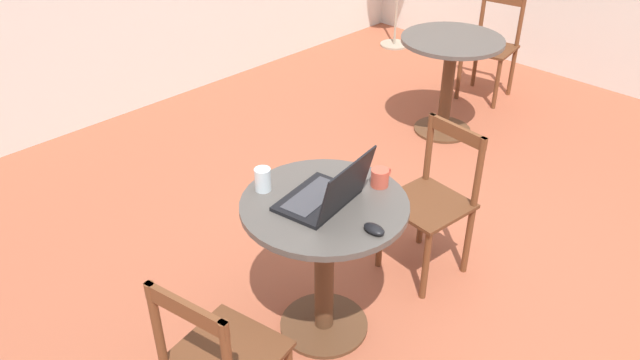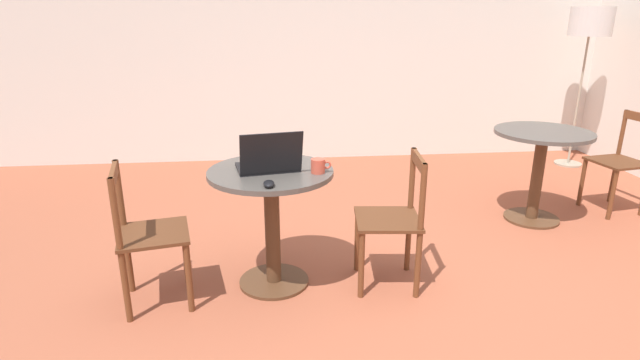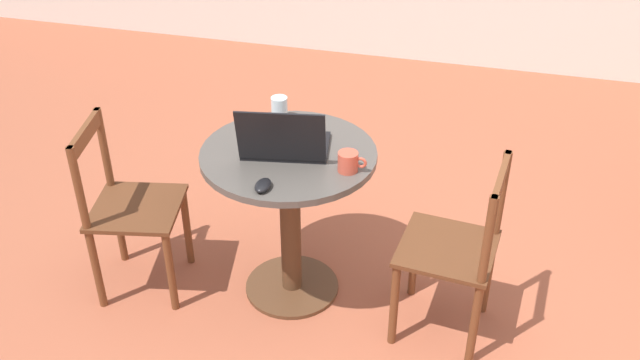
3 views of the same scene
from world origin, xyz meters
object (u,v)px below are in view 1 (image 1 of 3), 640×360
Objects in this scene: chair_mid_right at (491,48)px; drinking_glass at (263,179)px; cafe_table_near at (324,239)px; mug at (380,177)px; chair_near_right at (433,202)px; cafe_table_mid at (450,65)px; mouse at (374,229)px; laptop at (326,195)px.

chair_mid_right is 7.75× the size of drinking_glass.
mug is at bearing -16.53° from cafe_table_near.
chair_mid_right is 2.91m from mug.
mug is at bearing -179.28° from chair_near_right.
drinking_glass reaches higher than chair_mid_right.
cafe_table_mid is (2.16, 0.81, 0.00)m from cafe_table_near.
mouse is (-0.01, -0.30, 0.22)m from cafe_table_near.
chair_near_right is at bearing -155.40° from chair_mid_right.
laptop reaches higher than mouse.
cafe_table_mid is 2.34m from laptop.
drinking_glass is at bearing 138.88° from mug.
mouse is at bearing -90.56° from laptop.
cafe_table_mid is at bearing 27.07° from mouse.
chair_near_right is (-1.41, -0.89, -0.12)m from cafe_table_mid.
drinking_glass reaches higher than mug.
chair_mid_right reaches higher than cafe_table_near.
chair_mid_right is (2.23, 1.02, 0.00)m from chair_near_right.
laptop is (-0.01, -0.02, 0.26)m from cafe_table_near.
chair_mid_right is 8.46× the size of mouse.
drinking_glass is (-2.28, -0.55, 0.26)m from cafe_table_mid.
chair_mid_right reaches higher than cafe_table_mid.
laptop is (-2.99, -0.96, 0.38)m from chair_mid_right.
mouse is at bearing -143.58° from mug.
chair_mid_right reaches higher than mouse.
chair_near_right is 0.85m from laptop.
cafe_table_near is at bearing 64.23° from laptop.
mug reaches higher than cafe_table_mid.
chair_mid_right is (2.98, 0.95, -0.12)m from cafe_table_near.
chair_mid_right is 7.13× the size of mug.
mug is (-2.70, -1.03, 0.37)m from chair_mid_right.
cafe_table_mid is 2.45m from mouse.
chair_near_right reaches higher than cafe_table_mid.
mouse is 0.58m from drinking_glass.
laptop is at bearing 175.60° from chair_near_right.
drinking_glass is (-0.12, 0.27, 0.26)m from cafe_table_near.
chair_near_right reaches higher than mug.
chair_mid_right is at bearing 17.62° from cafe_table_near.
cafe_table_mid is at bearing -170.82° from chair_mid_right.
drinking_glass is (-0.87, 0.34, 0.38)m from chair_near_right.
chair_near_right is 8.46× the size of mouse.
mug is (-1.88, -0.90, 0.25)m from cafe_table_mid.
chair_mid_right is 3.16m from laptop.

